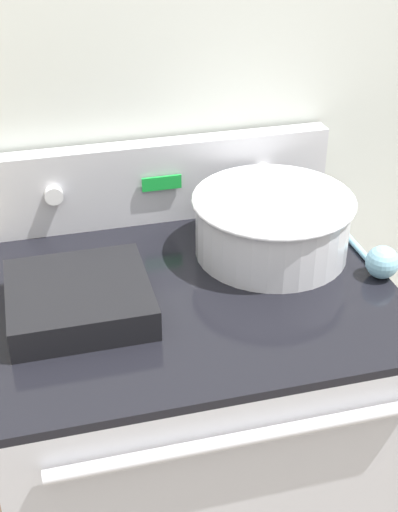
{
  "coord_description": "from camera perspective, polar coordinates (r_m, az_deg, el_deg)",
  "views": [
    {
      "loc": [
        -0.28,
        -0.82,
        1.74
      ],
      "look_at": [
        0.02,
        0.35,
        1.01
      ],
      "focal_mm": 50.0,
      "sensor_mm": 36.0,
      "label": 1
    }
  ],
  "objects": [
    {
      "name": "kitchen_wall",
      "position": [
        1.62,
        -3.9,
        13.54
      ],
      "size": [
        8.0,
        0.05,
        2.5
      ],
      "color": "silver",
      "rests_on": "ground_plane"
    },
    {
      "name": "control_panel",
      "position": [
        1.64,
        -3.23,
        6.01
      ],
      "size": [
        0.8,
        0.07,
        0.19
      ],
      "color": "#BCBCC1",
      "rests_on": "stove_range"
    },
    {
      "name": "ladle",
      "position": [
        1.51,
        14.05,
        -0.19
      ],
      "size": [
        0.07,
        0.32,
        0.07
      ],
      "color": "#7AB2C6",
      "rests_on": "stove_range"
    },
    {
      "name": "stove_range",
      "position": [
        1.73,
        -0.52,
        -15.62
      ],
      "size": [
        0.8,
        0.69,
        0.95
      ],
      "color": "#BCBCC1",
      "rests_on": "ground_plane"
    },
    {
      "name": "mixing_bowl",
      "position": [
        1.51,
        5.89,
        2.76
      ],
      "size": [
        0.34,
        0.34,
        0.13
      ],
      "color": "silver",
      "rests_on": "stove_range"
    },
    {
      "name": "casserole_dish",
      "position": [
        1.35,
        -9.59,
        -3.24
      ],
      "size": [
        0.26,
        0.25,
        0.06
      ],
      "color": "black",
      "rests_on": "stove_range"
    }
  ]
}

